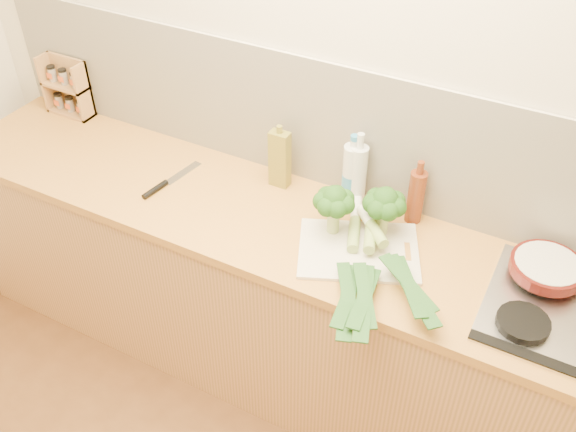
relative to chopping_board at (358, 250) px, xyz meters
name	(u,v)px	position (x,y,z in m)	size (l,w,h in m)	color
room_shell	(332,128)	(-0.27, 0.32, 0.26)	(3.50, 3.50, 3.50)	beige
counter	(296,305)	(-0.27, 0.03, -0.46)	(3.20, 0.62, 0.90)	tan
chopping_board	(358,250)	(0.00, 0.00, 0.00)	(0.43, 0.32, 0.01)	beige
broccoli_left	(334,202)	(-0.13, 0.05, 0.14)	(0.15, 0.16, 0.20)	#A6BA6D
broccoli_right	(385,204)	(0.04, 0.13, 0.14)	(0.16, 0.16, 0.20)	#A6BA6D
leek_front	(353,246)	(-0.02, -0.02, 0.03)	(0.29, 0.69, 0.04)	white
leek_mid	(369,249)	(0.05, -0.03, 0.05)	(0.27, 0.67, 0.04)	white
leek_back	(387,250)	(0.11, -0.02, 0.07)	(0.46, 0.47, 0.04)	white
chefs_knife	(162,185)	(-0.87, -0.02, 0.00)	(0.08, 0.32, 0.02)	silver
skillet	(548,267)	(0.62, 0.17, 0.05)	(0.37, 0.25, 0.04)	#50120D
spice_rack	(69,89)	(-1.61, 0.27, 0.11)	(0.23, 0.09, 0.28)	#B37E4D
oil_tin	(280,159)	(-0.45, 0.23, 0.12)	(0.08, 0.05, 0.28)	olive
glass_bottle	(358,174)	(-0.13, 0.27, 0.13)	(0.07, 0.07, 0.32)	silver
amber_bottle	(416,196)	(0.11, 0.27, 0.11)	(0.06, 0.06, 0.27)	#632912
water_bottle	(352,175)	(-0.15, 0.27, 0.11)	(0.08, 0.08, 0.28)	silver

